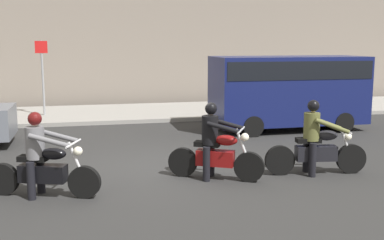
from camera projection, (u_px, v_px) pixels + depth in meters
name	position (u px, v px, depth m)	size (l,w,h in m)	color
ground_plane	(157.00, 166.00, 10.84)	(80.00, 80.00, 0.00)	#282828
sidewalk_slab	(126.00, 113.00, 18.51)	(40.00, 4.40, 0.14)	gray
motorcycle_with_rider_black_leather	(215.00, 148.00, 9.71)	(1.84, 1.12, 1.61)	black
motorcycle_with_rider_olive	(316.00, 144.00, 10.08)	(2.22, 0.74, 1.62)	black
motorcycle_with_rider_gray	(42.00, 162.00, 8.60)	(2.09, 0.97, 1.58)	black
parked_van_navy	(288.00, 88.00, 15.14)	(4.89, 1.96, 2.37)	#11194C
street_sign_post	(42.00, 70.00, 17.22)	(0.44, 0.08, 2.76)	gray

